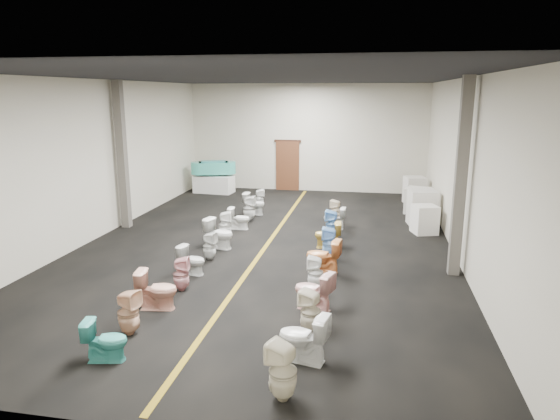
% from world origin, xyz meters
% --- Properties ---
extents(floor, '(16.00, 16.00, 0.00)m').
position_xyz_m(floor, '(0.00, 0.00, 0.00)').
color(floor, black).
rests_on(floor, ground).
extents(ceiling, '(16.00, 16.00, 0.00)m').
position_xyz_m(ceiling, '(0.00, 0.00, 4.50)').
color(ceiling, black).
rests_on(ceiling, ground).
extents(wall_back, '(10.00, 0.00, 10.00)m').
position_xyz_m(wall_back, '(0.00, 8.00, 2.25)').
color(wall_back, beige).
rests_on(wall_back, ground).
extents(wall_front, '(10.00, 0.00, 10.00)m').
position_xyz_m(wall_front, '(0.00, -8.00, 2.25)').
color(wall_front, beige).
rests_on(wall_front, ground).
extents(wall_left, '(0.00, 16.00, 16.00)m').
position_xyz_m(wall_left, '(-5.00, 0.00, 2.25)').
color(wall_left, beige).
rests_on(wall_left, ground).
extents(wall_right, '(0.00, 16.00, 16.00)m').
position_xyz_m(wall_right, '(5.00, 0.00, 2.25)').
color(wall_right, beige).
rests_on(wall_right, ground).
extents(aisle_stripe, '(0.12, 15.60, 0.01)m').
position_xyz_m(aisle_stripe, '(0.00, 0.00, 0.00)').
color(aisle_stripe, olive).
rests_on(aisle_stripe, floor).
extents(back_door, '(1.00, 0.10, 2.10)m').
position_xyz_m(back_door, '(-0.80, 7.94, 1.05)').
color(back_door, '#562D19').
rests_on(back_door, floor).
extents(door_frame, '(1.15, 0.08, 0.10)m').
position_xyz_m(door_frame, '(-0.80, 7.95, 2.12)').
color(door_frame, '#331C11').
rests_on(door_frame, back_door).
extents(column_left, '(0.25, 0.25, 4.50)m').
position_xyz_m(column_left, '(-4.75, 1.00, 2.25)').
color(column_left, '#59544C').
rests_on(column_left, floor).
extents(column_right, '(0.25, 0.25, 4.50)m').
position_xyz_m(column_right, '(4.75, -1.50, 2.25)').
color(column_right, '#59544C').
rests_on(column_right, floor).
extents(display_table, '(1.68, 0.95, 0.72)m').
position_xyz_m(display_table, '(-3.76, 6.80, 0.36)').
color(display_table, white).
rests_on(display_table, floor).
extents(bathtub, '(1.80, 1.04, 0.55)m').
position_xyz_m(bathtub, '(-3.76, 6.80, 1.07)').
color(bathtub, '#3EB5A1').
rests_on(bathtub, display_table).
extents(appliance_crate_a, '(0.83, 0.83, 0.85)m').
position_xyz_m(appliance_crate_a, '(4.40, 1.95, 0.43)').
color(appliance_crate_a, white).
rests_on(appliance_crate_a, floor).
extents(appliance_crate_b, '(0.93, 0.93, 1.13)m').
position_xyz_m(appliance_crate_b, '(4.40, 2.92, 0.56)').
color(appliance_crate_b, silver).
rests_on(appliance_crate_b, floor).
extents(appliance_crate_c, '(0.98, 0.98, 0.89)m').
position_xyz_m(appliance_crate_c, '(4.40, 4.57, 0.45)').
color(appliance_crate_c, silver).
rests_on(appliance_crate_c, floor).
extents(appliance_crate_d, '(0.86, 0.86, 1.02)m').
position_xyz_m(appliance_crate_d, '(4.40, 6.15, 0.51)').
color(appliance_crate_d, silver).
rests_on(appliance_crate_d, floor).
extents(toilet_left_0, '(0.73, 0.51, 0.69)m').
position_xyz_m(toilet_left_0, '(-1.20, -6.55, 0.34)').
color(toilet_left_0, teal).
rests_on(toilet_left_0, floor).
extents(toilet_left_1, '(0.43, 0.43, 0.82)m').
position_xyz_m(toilet_left_1, '(-1.26, -5.67, 0.41)').
color(toilet_left_1, '#E3B18E').
rests_on(toilet_left_1, floor).
extents(toilet_left_2, '(0.83, 0.55, 0.79)m').
position_xyz_m(toilet_left_2, '(-1.22, -4.58, 0.40)').
color(toilet_left_2, '#E3A18A').
rests_on(toilet_left_2, floor).
extents(toilet_left_3, '(0.40, 0.39, 0.75)m').
position_xyz_m(toilet_left_3, '(-1.10, -3.63, 0.37)').
color(toilet_left_3, '#D19195').
rests_on(toilet_left_3, floor).
extents(toilet_left_4, '(0.72, 0.51, 0.67)m').
position_xyz_m(toilet_left_4, '(-1.24, -2.63, 0.34)').
color(toilet_left_4, silver).
rests_on(toilet_left_4, floor).
extents(toilet_left_5, '(0.38, 0.37, 0.72)m').
position_xyz_m(toilet_left_5, '(-1.16, -1.59, 0.36)').
color(toilet_left_5, silver).
rests_on(toilet_left_5, floor).
extents(toilet_left_6, '(0.88, 0.63, 0.81)m').
position_xyz_m(toilet_left_6, '(-1.21, -0.60, 0.41)').
color(toilet_left_6, white).
rests_on(toilet_left_6, floor).
extents(toilet_left_7, '(0.45, 0.44, 0.81)m').
position_xyz_m(toilet_left_7, '(-1.32, 0.31, 0.40)').
color(toilet_left_7, white).
rests_on(toilet_left_7, floor).
extents(toilet_left_8, '(0.66, 0.38, 0.68)m').
position_xyz_m(toilet_left_8, '(-1.19, 1.38, 0.34)').
color(toilet_left_8, white).
rests_on(toilet_left_8, floor).
extents(toilet_left_9, '(0.39, 0.38, 0.85)m').
position_xyz_m(toilet_left_9, '(-1.12, 2.39, 0.42)').
color(toilet_left_9, silver).
rests_on(toilet_left_9, floor).
extents(toilet_left_10, '(0.78, 0.50, 0.76)m').
position_xyz_m(toilet_left_10, '(-1.17, 3.31, 0.38)').
color(toilet_left_10, silver).
rests_on(toilet_left_10, floor).
extents(toilet_left_11, '(0.43, 0.43, 0.71)m').
position_xyz_m(toilet_left_11, '(-1.21, 4.25, 0.36)').
color(toilet_left_11, white).
rests_on(toilet_left_11, floor).
extents(toilet_right_0, '(0.51, 0.51, 0.86)m').
position_xyz_m(toilet_right_0, '(1.72, -7.07, 0.43)').
color(toilet_right_0, beige).
rests_on(toilet_right_0, floor).
extents(toilet_right_1, '(0.87, 0.61, 0.81)m').
position_xyz_m(toilet_right_1, '(1.85, -6.01, 0.40)').
color(toilet_right_1, white).
rests_on(toilet_right_1, floor).
extents(toilet_right_2, '(0.46, 0.45, 0.79)m').
position_xyz_m(toilet_right_2, '(1.84, -5.03, 0.40)').
color(toilet_right_2, beige).
rests_on(toilet_right_2, floor).
extents(toilet_right_3, '(0.88, 0.68, 0.80)m').
position_xyz_m(toilet_right_3, '(1.78, -4.08, 0.40)').
color(toilet_right_3, beige).
rests_on(toilet_right_3, floor).
extents(toilet_right_4, '(0.34, 0.33, 0.74)m').
position_xyz_m(toilet_right_4, '(1.69, -3.03, 0.37)').
color(toilet_right_4, white).
rests_on(toilet_right_4, floor).
extents(toilet_right_5, '(0.86, 0.56, 0.82)m').
position_xyz_m(toilet_right_5, '(1.76, -2.01, 0.41)').
color(toilet_right_5, '#E68945').
rests_on(toilet_right_5, floor).
extents(toilet_right_6, '(0.39, 0.38, 0.84)m').
position_xyz_m(toilet_right_6, '(1.82, -1.02, 0.42)').
color(toilet_right_6, '#7BB1E9').
rests_on(toilet_right_6, floor).
extents(toilet_right_7, '(0.74, 0.46, 0.72)m').
position_xyz_m(toilet_right_7, '(1.68, -0.04, 0.36)').
color(toilet_right_7, gold).
rests_on(toilet_right_7, floor).
extents(toilet_right_8, '(0.41, 0.40, 0.84)m').
position_xyz_m(toilet_right_8, '(1.72, 0.89, 0.42)').
color(toilet_right_8, '#72ABE6').
rests_on(toilet_right_8, floor).
extents(toilet_right_9, '(0.69, 0.41, 0.68)m').
position_xyz_m(toilet_right_9, '(1.71, 1.95, 0.34)').
color(toilet_right_9, white).
rests_on(toilet_right_9, floor).
extents(toilet_right_10, '(0.41, 0.40, 0.72)m').
position_xyz_m(toilet_right_10, '(1.68, 2.86, 0.36)').
color(toilet_right_10, beige).
rests_on(toilet_right_10, floor).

